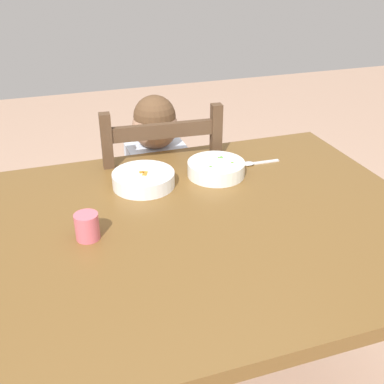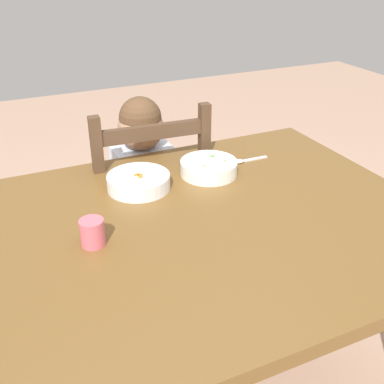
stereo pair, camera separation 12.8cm
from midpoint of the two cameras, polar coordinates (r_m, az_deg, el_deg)
dining_table at (r=1.35m, az=-2.19°, el=-7.18°), size 1.33×1.00×0.75m
dining_chair at (r=1.90m, az=-7.46°, el=-3.27°), size 0.45×0.45×0.94m
child_figure at (r=1.82m, az=-7.65°, el=1.36°), size 0.32×0.31×0.94m
bowl_of_peas at (r=1.54m, az=-0.33°, el=2.98°), size 0.19×0.19×0.05m
bowl_of_carrots at (r=1.47m, az=-9.01°, el=1.22°), size 0.19×0.19×0.05m
spoon at (r=1.64m, az=4.03°, el=3.79°), size 0.14×0.03×0.01m
drinking_cup at (r=1.22m, az=-14.98°, el=-4.86°), size 0.06×0.06×0.07m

